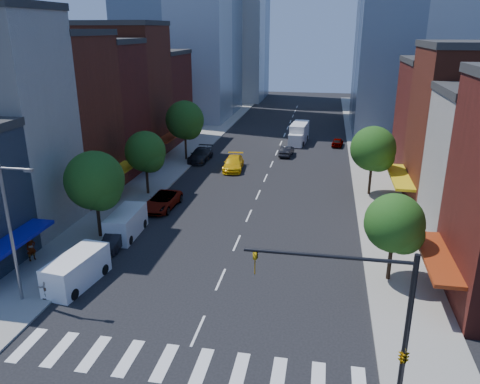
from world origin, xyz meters
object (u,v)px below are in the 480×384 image
(traffic_car_far, at_px, (338,142))
(cargo_van_near, at_px, (76,271))
(parked_car_third, at_px, (162,201))
(parked_car_rear, at_px, (200,155))
(parked_car_front, at_px, (85,267))
(box_truck, at_px, (299,134))
(traffic_car_oncoming, at_px, (287,151))
(parked_car_second, at_px, (115,239))
(taxi, at_px, (233,163))
(pedestrian_near, at_px, (31,248))
(pedestrian_far, at_px, (45,286))
(cargo_van_far, at_px, (126,224))

(traffic_car_far, bearing_deg, cargo_van_near, 74.14)
(parked_car_third, xyz_separation_m, parked_car_rear, (-0.87, 17.57, 0.06))
(parked_car_front, bearing_deg, box_truck, 77.97)
(traffic_car_oncoming, bearing_deg, traffic_car_far, -129.80)
(traffic_car_far, xyz_separation_m, box_truck, (-5.87, 1.10, 0.76))
(parked_car_second, bearing_deg, taxi, 76.66)
(parked_car_third, distance_m, pedestrian_near, 13.72)
(taxi, distance_m, pedestrian_near, 28.56)
(parked_car_rear, xyz_separation_m, taxi, (5.11, -3.25, -0.01))
(parked_car_front, relative_size, cargo_van_near, 0.80)
(box_truck, relative_size, pedestrian_far, 4.23)
(parked_car_third, distance_m, pedestrian_far, 17.12)
(taxi, distance_m, pedestrian_far, 31.92)
(traffic_car_far, relative_size, pedestrian_far, 2.13)
(taxi, bearing_deg, cargo_van_near, -104.82)
(cargo_van_far, distance_m, taxi, 21.58)
(parked_car_second, distance_m, pedestrian_near, 6.14)
(parked_car_rear, bearing_deg, parked_car_second, -88.28)
(parked_car_second, bearing_deg, parked_car_rear, 89.09)
(parked_car_rear, relative_size, cargo_van_near, 1.07)
(parked_car_third, distance_m, taxi, 14.93)
(parked_car_rear, xyz_separation_m, cargo_van_near, (-0.02, -32.45, 0.25))
(parked_car_third, xyz_separation_m, cargo_van_near, (-0.89, -14.89, 0.31))
(parked_car_rear, xyz_separation_m, box_truck, (12.13, 12.79, 0.57))
(box_truck, distance_m, pedestrian_near, 46.05)
(cargo_van_near, xyz_separation_m, pedestrian_far, (-0.98, -2.12, -0.04))
(pedestrian_near, bearing_deg, cargo_van_near, -87.22)
(taxi, relative_size, traffic_car_far, 1.49)
(taxi, height_order, traffic_car_oncoming, taxi)
(cargo_van_near, xyz_separation_m, traffic_car_far, (18.02, 44.15, -0.43))
(parked_car_front, bearing_deg, parked_car_rear, 93.38)
(traffic_car_oncoming, distance_m, pedestrian_near, 38.17)
(parked_car_second, xyz_separation_m, cargo_van_far, (0.01, 2.21, 0.41))
(taxi, distance_m, box_truck, 17.52)
(parked_car_third, relative_size, traffic_car_oncoming, 1.31)
(parked_car_front, height_order, parked_car_second, parked_car_front)
(parked_car_front, height_order, taxi, taxi)
(parked_car_third, height_order, parked_car_rear, parked_car_rear)
(traffic_car_far, bearing_deg, parked_car_second, 71.06)
(traffic_car_oncoming, xyz_separation_m, pedestrian_far, (-12.00, -39.27, 0.35))
(parked_car_third, relative_size, cargo_van_far, 1.07)
(parked_car_front, height_order, cargo_van_far, cargo_van_far)
(parked_car_rear, bearing_deg, pedestrian_far, -89.94)
(cargo_van_far, distance_m, traffic_car_far, 40.17)
(cargo_van_near, relative_size, pedestrian_far, 3.00)
(parked_car_third, distance_m, traffic_car_oncoming, 24.46)
(cargo_van_far, bearing_deg, parked_car_third, 80.26)
(cargo_van_far, xyz_separation_m, traffic_car_far, (17.99, 35.91, -0.42))
(parked_car_front, distance_m, box_truck, 45.64)
(cargo_van_far, bearing_deg, parked_car_rear, 87.70)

